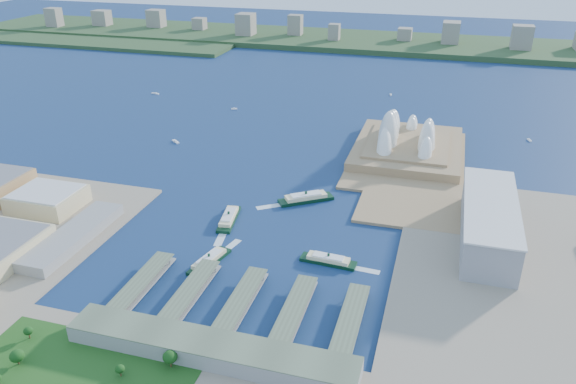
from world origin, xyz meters
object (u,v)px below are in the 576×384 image
(ferry_a, at_px, (229,216))
(ferry_b, at_px, (306,196))
(opera_house, at_px, (409,130))
(ferry_c, at_px, (209,259))
(ferry_d, at_px, (328,258))
(toaster_building, at_px, (489,221))

(ferry_a, distance_m, ferry_b, 88.34)
(opera_house, relative_size, ferry_b, 3.09)
(ferry_a, distance_m, ferry_c, 77.12)
(opera_house, distance_m, ferry_a, 276.21)
(opera_house, bearing_deg, ferry_b, -118.25)
(ferry_b, height_order, ferry_d, ferry_b)
(ferry_d, bearing_deg, ferry_b, 27.68)
(toaster_building, height_order, ferry_d, toaster_building)
(ferry_a, distance_m, ferry_d, 119.76)
(ferry_b, xyz_separation_m, ferry_d, (48.66, -110.11, -0.92))
(ferry_c, relative_size, ferry_d, 1.01)
(ferry_b, relative_size, ferry_d, 1.20)
(toaster_building, distance_m, ferry_b, 183.13)
(ferry_a, relative_size, ferry_b, 0.90)
(toaster_building, bearing_deg, ferry_c, -155.16)
(opera_house, bearing_deg, ferry_c, -114.39)
(ferry_a, xyz_separation_m, ferry_b, (61.59, 63.33, 0.53))
(opera_house, relative_size, toaster_building, 1.16)
(ferry_c, bearing_deg, ferry_d, -150.42)
(ferry_c, xyz_separation_m, ferry_d, (97.95, 29.35, -0.05))
(ferry_a, bearing_deg, ferry_b, 36.92)
(opera_house, height_order, ferry_a, opera_house)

